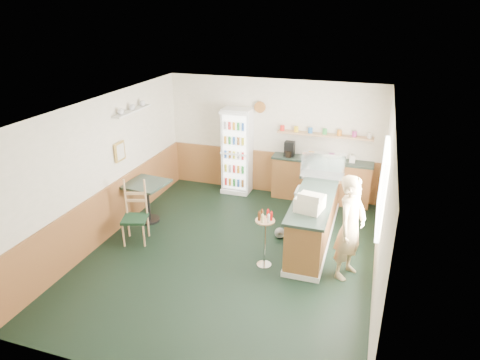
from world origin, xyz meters
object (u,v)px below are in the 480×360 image
at_px(drinks_fridge, 237,151).
at_px(display_case, 323,166).
at_px(shopkeeper, 350,227).
at_px(condiment_stand, 265,232).
at_px(cafe_chair, 137,210).
at_px(cafe_table, 147,194).
at_px(cash_register, 310,203).

distance_m(drinks_fridge, display_case, 2.37).
xyz_separation_m(drinks_fridge, shopkeeper, (2.83, -2.73, -0.12)).
relative_size(display_case, shopkeeper, 0.47).
bearing_deg(condiment_stand, display_case, 70.44).
xyz_separation_m(drinks_fridge, cafe_chair, (-1.07, -2.78, -0.38)).
bearing_deg(cafe_table, shopkeeper, -9.38).
bearing_deg(cafe_chair, drinks_fridge, 51.23).
distance_m(condiment_stand, cafe_chair, 2.54).
relative_size(cash_register, shopkeeper, 0.25).
bearing_deg(cafe_table, cafe_chair, -74.99).
xyz_separation_m(display_case, cafe_chair, (-3.21, -1.77, -0.62)).
bearing_deg(display_case, cafe_chair, -151.13).
bearing_deg(display_case, drinks_fridge, 154.71).
relative_size(condiment_stand, cafe_chair, 0.86).
xyz_separation_m(cash_register, shopkeeper, (0.70, -0.19, -0.24)).
distance_m(shopkeeper, cafe_chair, 3.92).
bearing_deg(cash_register, cafe_chair, -165.08).
bearing_deg(cafe_chair, display_case, 11.25).
relative_size(drinks_fridge, cafe_chair, 1.68).
bearing_deg(condiment_stand, drinks_fridge, 116.70).
height_order(drinks_fridge, cash_register, drinks_fridge).
distance_m(display_case, cafe_chair, 3.71).
xyz_separation_m(cash_register, cafe_table, (-3.40, 0.48, -0.52)).
xyz_separation_m(display_case, cash_register, (-0.00, -1.53, -0.12)).
distance_m(display_case, condiment_stand, 2.09).
bearing_deg(cash_register, display_case, 100.75).
relative_size(shopkeeper, cafe_table, 2.06).
xyz_separation_m(display_case, shopkeeper, (0.70, -1.73, -0.36)).
xyz_separation_m(cash_register, condiment_stand, (-0.67, -0.36, -0.47)).
height_order(shopkeeper, condiment_stand, shopkeeper).
distance_m(cash_register, shopkeeper, 0.76).
bearing_deg(cafe_table, cash_register, -8.11).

